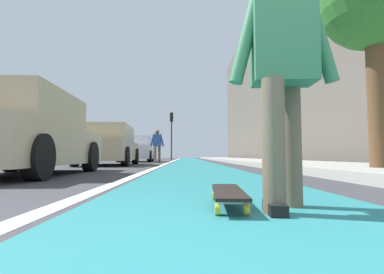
{
  "coord_description": "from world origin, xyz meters",
  "views": [
    {
      "loc": [
        -0.49,
        0.31,
        0.35
      ],
      "look_at": [
        11.1,
        0.07,
        1.1
      ],
      "focal_mm": 27.38,
      "sensor_mm": 36.0,
      "label": 1
    }
  ],
  "objects_px": {
    "skateboard": "(228,193)",
    "parked_car_near": "(22,135)",
    "skater_person": "(283,66)",
    "traffic_light": "(172,127)",
    "parked_car_mid": "(109,146)",
    "pedestrian_distant": "(157,144)",
    "parked_car_far": "(137,150)",
    "street_tree_near": "(373,1)"
  },
  "relations": [
    {
      "from": "skateboard",
      "to": "parked_car_near",
      "type": "height_order",
      "value": "parked_car_near"
    },
    {
      "from": "skateboard",
      "to": "skater_person",
      "type": "bearing_deg",
      "value": -113.29
    },
    {
      "from": "parked_car_far",
      "to": "street_tree_near",
      "type": "relative_size",
      "value": 1.0
    },
    {
      "from": "parked_car_near",
      "to": "skater_person",
      "type": "bearing_deg",
      "value": -133.77
    },
    {
      "from": "skater_person",
      "to": "parked_car_mid",
      "type": "bearing_deg",
      "value": 21.04
    },
    {
      "from": "parked_car_near",
      "to": "street_tree_near",
      "type": "relative_size",
      "value": 1.01
    },
    {
      "from": "skateboard",
      "to": "parked_car_near",
      "type": "distance_m",
      "value": 4.68
    },
    {
      "from": "parked_car_mid",
      "to": "pedestrian_distant",
      "type": "bearing_deg",
      "value": -19.89
    },
    {
      "from": "traffic_light",
      "to": "pedestrian_distant",
      "type": "distance_m",
      "value": 11.05
    },
    {
      "from": "skater_person",
      "to": "pedestrian_distant",
      "type": "relative_size",
      "value": 0.97
    },
    {
      "from": "parked_car_near",
      "to": "parked_car_mid",
      "type": "height_order",
      "value": "same"
    },
    {
      "from": "skater_person",
      "to": "parked_car_mid",
      "type": "distance_m",
      "value": 9.91
    },
    {
      "from": "parked_car_near",
      "to": "pedestrian_distant",
      "type": "distance_m",
      "value": 9.88
    },
    {
      "from": "parked_car_mid",
      "to": "parked_car_far",
      "type": "relative_size",
      "value": 1.08
    },
    {
      "from": "skateboard",
      "to": "pedestrian_distant",
      "type": "xyz_separation_m",
      "value": [
        13.07,
        1.77,
        0.87
      ]
    },
    {
      "from": "pedestrian_distant",
      "to": "parked_car_near",
      "type": "bearing_deg",
      "value": 171.36
    },
    {
      "from": "traffic_light",
      "to": "street_tree_near",
      "type": "bearing_deg",
      "value": -167.58
    },
    {
      "from": "skater_person",
      "to": "parked_car_near",
      "type": "height_order",
      "value": "skater_person"
    },
    {
      "from": "street_tree_near",
      "to": "traffic_light",
      "type": "bearing_deg",
      "value": 12.42
    },
    {
      "from": "skater_person",
      "to": "pedestrian_distant",
      "type": "bearing_deg",
      "value": 9.12
    },
    {
      "from": "parked_car_mid",
      "to": "traffic_light",
      "type": "bearing_deg",
      "value": -6.27
    },
    {
      "from": "skater_person",
      "to": "traffic_light",
      "type": "bearing_deg",
      "value": 4.57
    },
    {
      "from": "parked_car_near",
      "to": "parked_car_far",
      "type": "bearing_deg",
      "value": -0.28
    },
    {
      "from": "parked_car_mid",
      "to": "traffic_light",
      "type": "distance_m",
      "value": 15.09
    },
    {
      "from": "skater_person",
      "to": "traffic_light",
      "type": "distance_m",
      "value": 24.25
    },
    {
      "from": "parked_car_near",
      "to": "parked_car_far",
      "type": "relative_size",
      "value": 1.01
    },
    {
      "from": "parked_car_mid",
      "to": "skater_person",
      "type": "bearing_deg",
      "value": -158.96
    },
    {
      "from": "pedestrian_distant",
      "to": "street_tree_near",
      "type": "bearing_deg",
      "value": -154.54
    },
    {
      "from": "parked_car_far",
      "to": "traffic_light",
      "type": "distance_m",
      "value": 8.87
    },
    {
      "from": "skater_person",
      "to": "parked_car_near",
      "type": "relative_size",
      "value": 0.4
    },
    {
      "from": "skater_person",
      "to": "parked_car_near",
      "type": "xyz_separation_m",
      "value": [
        3.45,
        3.6,
        -0.22
      ]
    },
    {
      "from": "parked_car_near",
      "to": "parked_car_mid",
      "type": "relative_size",
      "value": 0.93
    },
    {
      "from": "pedestrian_distant",
      "to": "parked_car_far",
      "type": "bearing_deg",
      "value": 30.34
    },
    {
      "from": "parked_car_mid",
      "to": "pedestrian_distant",
      "type": "height_order",
      "value": "pedestrian_distant"
    },
    {
      "from": "skateboard",
      "to": "skater_person",
      "type": "distance_m",
      "value": 0.92
    },
    {
      "from": "skateboard",
      "to": "pedestrian_distant",
      "type": "relative_size",
      "value": 0.5
    },
    {
      "from": "skater_person",
      "to": "parked_car_far",
      "type": "bearing_deg",
      "value": 12.77
    },
    {
      "from": "skateboard",
      "to": "traffic_light",
      "type": "height_order",
      "value": "traffic_light"
    },
    {
      "from": "traffic_light",
      "to": "skater_person",
      "type": "bearing_deg",
      "value": -175.43
    },
    {
      "from": "parked_car_far",
      "to": "pedestrian_distant",
      "type": "distance_m",
      "value": 2.83
    },
    {
      "from": "parked_car_near",
      "to": "street_tree_near",
      "type": "xyz_separation_m",
      "value": [
        -0.36,
        -6.3,
        2.39
      ]
    },
    {
      "from": "traffic_light",
      "to": "skateboard",
      "type": "bearing_deg",
      "value": -176.23
    }
  ]
}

